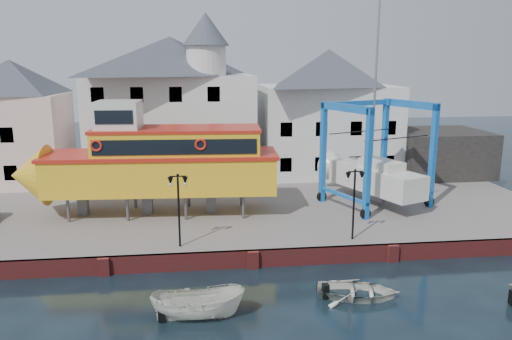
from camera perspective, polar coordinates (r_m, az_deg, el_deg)
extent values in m
plane|color=black|center=(28.11, -0.35, -11.14)|extent=(140.00, 140.00, 0.00)
cube|color=slate|center=(38.25, -2.20, -3.88)|extent=(44.00, 22.00, 1.00)
cube|color=maroon|center=(28.02, -0.37, -10.10)|extent=(44.00, 0.25, 1.00)
cube|color=maroon|center=(28.19, -17.01, -10.54)|extent=(0.60, 0.36, 1.00)
cube|color=maroon|center=(27.87, -0.33, -10.23)|extent=(0.60, 0.36, 1.00)
cube|color=maroon|center=(29.78, 15.36, -9.18)|extent=(0.60, 0.36, 1.00)
cube|color=beige|center=(46.60, -25.68, 3.20)|extent=(8.00, 7.00, 7.50)
pyramid|color=#33373D|center=(46.17, -26.29, 9.51)|extent=(8.00, 7.00, 2.80)
cube|color=black|center=(43.59, -26.23, -0.30)|extent=(1.00, 0.08, 1.20)
cube|color=black|center=(43.09, -26.61, 3.60)|extent=(1.00, 0.08, 1.20)
cube|color=white|center=(44.52, -9.49, 4.86)|extent=(14.00, 8.00, 9.00)
pyramid|color=#33373D|center=(44.15, -9.78, 12.73)|extent=(14.00, 8.00, 3.20)
cube|color=black|center=(41.76, -17.14, -0.06)|extent=(1.00, 0.08, 1.20)
cube|color=black|center=(41.32, -13.05, 0.04)|extent=(1.00, 0.08, 1.20)
cube|color=black|center=(41.09, -8.89, 0.15)|extent=(1.00, 0.08, 1.20)
cube|color=black|center=(41.08, -4.71, 0.25)|extent=(1.00, 0.08, 1.20)
cube|color=black|center=(41.25, -17.41, 4.01)|extent=(1.00, 0.08, 1.20)
cube|color=black|center=(40.80, -13.26, 4.16)|extent=(1.00, 0.08, 1.20)
cube|color=black|center=(40.57, -9.03, 4.29)|extent=(1.00, 0.08, 1.20)
cube|color=black|center=(40.56, -4.78, 4.40)|extent=(1.00, 0.08, 1.20)
cube|color=black|center=(40.94, -17.68, 8.16)|extent=(1.00, 0.08, 1.20)
cube|color=black|center=(40.49, -13.47, 8.36)|extent=(1.00, 0.08, 1.20)
cube|color=black|center=(40.26, -9.18, 8.52)|extent=(1.00, 0.08, 1.20)
cube|color=black|center=(40.25, -4.86, 8.63)|extent=(1.00, 0.08, 1.20)
cylinder|color=white|center=(41.71, -5.71, 12.32)|extent=(3.20, 3.20, 2.40)
cone|color=#33373D|center=(41.78, -5.79, 15.75)|extent=(3.80, 3.80, 2.60)
cube|color=white|center=(46.58, 8.08, 4.61)|extent=(12.00, 8.00, 8.00)
pyramid|color=#33373D|center=(46.16, 8.30, 11.52)|extent=(12.00, 8.00, 3.20)
cube|color=black|center=(42.20, 3.43, 0.60)|extent=(1.00, 0.08, 1.20)
cube|color=black|center=(42.83, 7.39, 0.69)|extent=(1.00, 0.08, 1.20)
cube|color=black|center=(43.65, 11.21, 0.78)|extent=(1.00, 0.08, 1.20)
cube|color=black|center=(44.66, 14.87, 0.86)|extent=(1.00, 0.08, 1.20)
cube|color=black|center=(41.69, 3.49, 4.64)|extent=(1.00, 0.08, 1.20)
cube|color=black|center=(42.32, 7.50, 4.67)|extent=(1.00, 0.08, 1.20)
cube|color=black|center=(43.16, 11.38, 4.68)|extent=(1.00, 0.08, 1.20)
cube|color=black|center=(44.18, 15.09, 4.67)|extent=(1.00, 0.08, 1.20)
cube|color=black|center=(48.59, 20.10, 1.91)|extent=(8.00, 7.00, 4.00)
cylinder|color=black|center=(28.06, -8.80, -4.79)|extent=(0.12, 0.12, 4.00)
cube|color=black|center=(27.53, -8.94, -0.71)|extent=(0.90, 0.06, 0.06)
sphere|color=black|center=(27.51, -8.95, -0.57)|extent=(0.16, 0.16, 0.16)
cone|color=black|center=(27.61, -9.76, -1.28)|extent=(0.32, 0.32, 0.45)
sphere|color=silver|center=(27.65, -9.74, -1.64)|extent=(0.18, 0.18, 0.18)
cone|color=black|center=(27.58, -8.10, -1.24)|extent=(0.32, 0.32, 0.45)
sphere|color=silver|center=(27.62, -8.08, -1.60)|extent=(0.18, 0.18, 0.18)
cylinder|color=black|center=(29.41, 11.10, -4.07)|extent=(0.12, 0.12, 4.00)
cube|color=black|center=(28.90, 11.27, -0.17)|extent=(0.90, 0.06, 0.06)
sphere|color=black|center=(28.89, 11.28, -0.04)|extent=(0.16, 0.16, 0.16)
cone|color=black|center=(28.84, 10.49, -0.72)|extent=(0.32, 0.32, 0.45)
sphere|color=silver|center=(28.88, 10.48, -1.07)|extent=(0.18, 0.18, 0.18)
cone|color=black|center=(29.09, 12.00, -0.67)|extent=(0.32, 0.32, 0.45)
sphere|color=silver|center=(29.13, 11.98, -1.02)|extent=(0.18, 0.18, 0.18)
cylinder|color=#59595E|center=(34.40, -20.67, -4.30)|extent=(0.21, 0.21, 1.61)
cylinder|color=#59595E|center=(37.18, -19.36, -2.98)|extent=(0.21, 0.21, 1.61)
cylinder|color=#59595E|center=(33.50, -14.48, -4.33)|extent=(0.21, 0.21, 1.61)
cylinder|color=#59595E|center=(36.35, -13.63, -2.96)|extent=(0.21, 0.21, 1.61)
cylinder|color=#59595E|center=(33.01, -8.02, -4.30)|extent=(0.21, 0.21, 1.61)
cylinder|color=#59595E|center=(35.90, -7.69, -2.91)|extent=(0.21, 0.21, 1.61)
cylinder|color=#59595E|center=(32.94, -1.46, -4.21)|extent=(0.21, 0.21, 1.61)
cylinder|color=#59595E|center=(35.83, -1.67, -2.83)|extent=(0.21, 0.21, 1.61)
cube|color=#59595E|center=(35.64, -19.16, -3.62)|extent=(0.67, 0.57, 1.61)
cube|color=#59595E|center=(34.75, -12.29, -3.61)|extent=(0.67, 0.57, 1.61)
cube|color=#59595E|center=(34.37, -5.16, -3.54)|extent=(0.67, 0.57, 1.61)
cube|color=yellow|center=(34.11, -10.65, -0.38)|extent=(15.25, 4.85, 2.37)
cone|color=yellow|center=(36.21, -24.47, -0.56)|extent=(2.57, 4.20, 4.09)
cube|color=red|center=(33.86, -10.74, 1.75)|extent=(15.58, 5.04, 0.24)
cube|color=yellow|center=(33.61, -8.97, 3.04)|extent=(10.93, 4.20, 1.72)
cube|color=black|center=(31.78, -9.26, 2.59)|extent=(10.32, 0.59, 0.97)
cube|color=black|center=(35.43, -8.71, 3.62)|extent=(10.32, 0.59, 0.97)
cube|color=red|center=(33.47, -9.02, 4.66)|extent=(11.15, 4.32, 0.19)
cube|color=silver|center=(33.92, -15.46, 5.97)|extent=(2.94, 2.94, 1.96)
cube|color=black|center=(32.52, -15.96, 5.82)|extent=(2.35, 0.18, 0.86)
torus|color=red|center=(32.52, -17.81, 2.67)|extent=(0.76, 0.19, 0.75)
torus|color=red|center=(31.59, -6.36, 2.91)|extent=(0.76, 0.19, 0.75)
cube|color=#0E51A3|center=(32.90, 12.66, 0.58)|extent=(0.48, 0.48, 7.30)
cylinder|color=black|center=(33.71, 12.40, -4.90)|extent=(0.77, 0.52, 0.73)
cube|color=#0E51A3|center=(36.60, 7.66, 1.95)|extent=(0.48, 0.48, 7.30)
cylinder|color=black|center=(37.33, 7.52, -3.01)|extent=(0.77, 0.52, 0.73)
cube|color=#0E51A3|center=(37.02, 19.54, 1.46)|extent=(0.48, 0.48, 7.30)
cylinder|color=black|center=(37.74, 19.18, -3.44)|extent=(0.77, 0.52, 0.73)
cube|color=#0E51A3|center=(40.34, 14.43, 2.64)|extent=(0.48, 0.48, 7.30)
cylinder|color=black|center=(41.01, 14.18, -1.89)|extent=(0.77, 0.52, 0.73)
cube|color=#0E51A3|center=(34.23, 10.25, 7.01)|extent=(2.29, 4.97, 0.51)
cube|color=#0E51A3|center=(35.30, 9.87, -2.85)|extent=(2.19, 4.93, 0.22)
cube|color=#0E51A3|center=(38.20, 17.21, 7.20)|extent=(2.29, 4.97, 0.51)
cube|color=#0E51A3|center=(39.17, 16.64, -1.68)|extent=(2.19, 4.93, 0.22)
cube|color=#0E51A3|center=(37.96, 11.43, 7.48)|extent=(5.94, 2.68, 0.37)
cube|color=silver|center=(36.97, 13.50, -0.99)|extent=(5.16, 8.16, 1.67)
cone|color=silver|center=(40.43, 9.10, 0.34)|extent=(2.85, 2.45, 2.40)
cube|color=#59595E|center=(37.26, 13.40, -2.78)|extent=(0.94, 1.84, 0.73)
cube|color=silver|center=(36.35, 14.14, 0.61)|extent=(2.72, 3.53, 0.63)
cylinder|color=#99999E|center=(36.44, 13.47, 9.29)|extent=(0.21, 0.21, 11.48)
cube|color=black|center=(35.04, 15.82, 3.51)|extent=(5.29, 2.23, 0.05)
cube|color=black|center=(37.77, 11.83, 4.34)|extent=(5.29, 2.23, 0.05)
imported|color=silver|center=(23.25, -6.59, -16.57)|extent=(4.24, 1.73, 1.61)
imported|color=silver|center=(25.48, 11.52, -14.01)|extent=(4.60, 3.82, 0.82)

